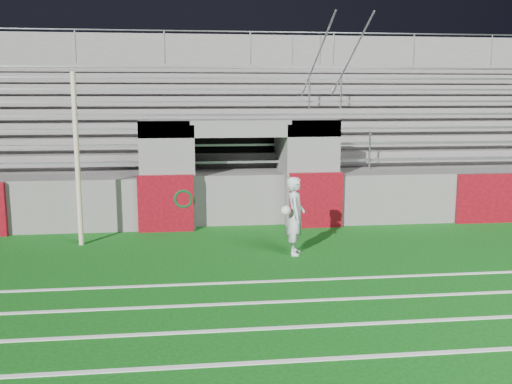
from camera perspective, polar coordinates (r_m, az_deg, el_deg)
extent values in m
plane|color=#0D4F11|center=(10.91, 0.08, -7.31)|extent=(90.00, 90.00, 0.00)
cylinder|color=beige|center=(12.59, -17.45, 3.05)|extent=(0.11, 0.11, 3.67)
cube|color=white|center=(7.22, 4.06, -16.46)|extent=(28.00, 0.09, 0.01)
cube|color=white|center=(8.12, 2.70, -13.40)|extent=(28.00, 0.09, 0.01)
cube|color=white|center=(9.03, 1.64, -10.94)|extent=(28.00, 0.09, 0.01)
cube|color=white|center=(9.97, 0.78, -8.94)|extent=(28.00, 0.09, 0.01)
cube|color=#615E5B|center=(14.00, -8.99, 1.80)|extent=(1.20, 1.00, 2.60)
cube|color=#615E5B|center=(14.32, 5.56, 2.05)|extent=(1.20, 1.00, 2.60)
cube|color=black|center=(15.73, -2.20, 2.58)|extent=(2.60, 0.20, 2.50)
cube|color=#615E5B|center=(14.59, -6.35, 1.98)|extent=(0.10, 2.20, 2.50)
cube|color=#615E5B|center=(14.79, 2.60, 2.13)|extent=(0.10, 2.20, 2.50)
cube|color=#615E5B|center=(13.94, -1.66, 6.43)|extent=(4.80, 1.00, 0.40)
cube|color=#615E5B|center=(17.87, -2.76, 3.10)|extent=(26.00, 8.00, 0.20)
cube|color=#615E5B|center=(17.96, -2.74, 1.12)|extent=(26.00, 8.00, 1.05)
cube|color=#5B0710|center=(13.55, -9.01, -1.14)|extent=(1.30, 0.15, 1.35)
cube|color=#5B0710|center=(13.88, 6.01, -0.81)|extent=(1.30, 0.15, 1.35)
cube|color=#5B0710|center=(15.61, 23.07, -0.56)|extent=(2.20, 0.15, 1.25)
cube|color=#97999F|center=(14.94, -1.96, 3.06)|extent=(23.00, 0.28, 0.06)
cube|color=#615E5B|center=(15.78, -2.22, 3.30)|extent=(24.00, 0.75, 0.38)
cube|color=#97999F|center=(15.65, -2.20, 4.75)|extent=(23.00, 0.28, 0.06)
cube|color=#615E5B|center=(16.51, -2.44, 4.24)|extent=(24.00, 0.75, 0.76)
cube|color=#97999F|center=(16.36, -2.43, 6.30)|extent=(23.00, 0.28, 0.06)
cube|color=#615E5B|center=(17.24, -2.64, 5.10)|extent=(24.00, 0.75, 1.14)
cube|color=#97999F|center=(17.09, -2.63, 7.72)|extent=(23.00, 0.28, 0.06)
cube|color=#615E5B|center=(17.97, -2.82, 5.89)|extent=(24.00, 0.75, 1.52)
cube|color=#97999F|center=(17.83, -2.82, 9.01)|extent=(23.00, 0.28, 0.06)
cube|color=#615E5B|center=(18.71, -2.99, 6.62)|extent=(24.00, 0.75, 1.90)
cube|color=#97999F|center=(18.58, -3.00, 10.21)|extent=(23.00, 0.28, 0.06)
cube|color=#615E5B|center=(19.44, -3.14, 7.29)|extent=(24.00, 0.75, 2.28)
cube|color=#97999F|center=(19.34, -3.16, 11.31)|extent=(23.00, 0.28, 0.06)
cube|color=#615E5B|center=(20.19, -3.29, 7.92)|extent=(24.00, 0.75, 2.66)
cube|color=#97999F|center=(20.10, -3.31, 12.33)|extent=(23.00, 0.28, 0.06)
cube|color=#615E5B|center=(20.86, -3.41, 8.15)|extent=(26.00, 0.60, 5.29)
cylinder|color=#A5A8AD|center=(15.06, 7.67, 4.10)|extent=(0.05, 0.05, 1.00)
cylinder|color=#A5A8AD|center=(17.91, 5.36, 9.88)|extent=(0.05, 0.05, 1.00)
cylinder|color=#A5A8AD|center=(20.92, 3.65, 14.03)|extent=(0.05, 0.05, 1.00)
cylinder|color=#A5A8AD|center=(17.92, 5.38, 11.48)|extent=(0.05, 6.02, 3.08)
cylinder|color=#A5A8AD|center=(15.34, 11.30, 4.10)|extent=(0.05, 0.05, 1.00)
cylinder|color=#A5A8AD|center=(18.15, 8.49, 9.82)|extent=(0.05, 0.05, 1.00)
cylinder|color=#A5A8AD|center=(21.12, 6.40, 13.95)|extent=(0.05, 0.05, 1.00)
cylinder|color=#A5A8AD|center=(18.16, 8.53, 11.39)|extent=(0.05, 6.02, 3.08)
cylinder|color=#A5A8AD|center=(20.92, -17.63, 13.75)|extent=(0.05, 0.05, 1.10)
cylinder|color=#A5A8AD|center=(20.59, -9.15, 14.14)|extent=(0.05, 0.05, 1.10)
cylinder|color=#A5A8AD|center=(20.70, -0.57, 14.24)|extent=(0.05, 0.05, 1.10)
cylinder|color=#A5A8AD|center=(21.24, 7.75, 14.03)|extent=(0.05, 0.05, 1.10)
cylinder|color=#A5A8AD|center=(22.17, 15.50, 13.59)|extent=(0.05, 0.05, 1.10)
cylinder|color=#A5A8AD|center=(23.46, 22.48, 12.98)|extent=(0.05, 0.05, 1.10)
cylinder|color=#A5A8AD|center=(20.67, -3.43, 15.76)|extent=(24.00, 0.05, 0.05)
imported|color=silver|center=(11.49, 3.96, -2.39)|extent=(0.48, 0.64, 1.58)
sphere|color=white|center=(11.20, 2.99, -1.86)|extent=(0.20, 0.20, 0.20)
torus|color=#0B3B0C|center=(13.54, -7.28, -0.91)|extent=(0.55, 0.10, 0.55)
torus|color=#0B3B18|center=(13.48, -7.29, -0.68)|extent=(0.47, 0.09, 0.47)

